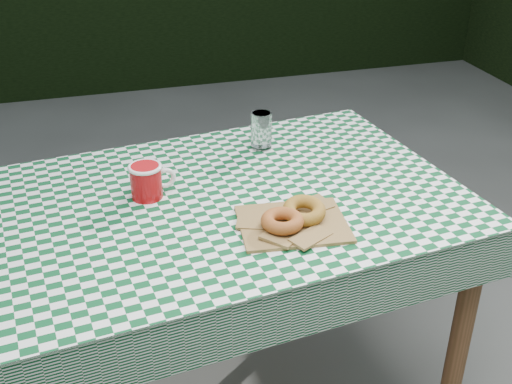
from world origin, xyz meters
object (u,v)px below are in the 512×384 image
at_px(table, 227,307).
at_px(coffee_mug, 146,181).
at_px(paper_bag, 293,223).
at_px(drinking_glass, 261,130).

bearing_deg(table, coffee_mug, 156.30).
bearing_deg(paper_bag, coffee_mug, 143.23).
bearing_deg(table, paper_bag, -61.29).
height_order(paper_bag, drinking_glass, drinking_glass).
distance_m(coffee_mug, drinking_glass, 0.45).
xyz_separation_m(table, drinking_glass, (0.19, 0.28, 0.44)).
distance_m(table, drinking_glass, 0.56).
xyz_separation_m(coffee_mug, drinking_glass, (0.39, 0.22, 0.01)).
bearing_deg(drinking_glass, table, -123.81).
distance_m(paper_bag, coffee_mug, 0.42).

